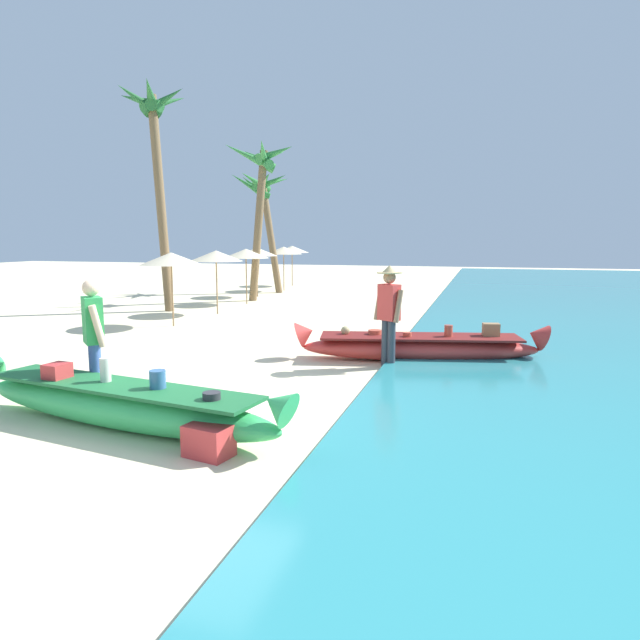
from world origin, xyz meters
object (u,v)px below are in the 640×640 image
(boat_red_midground, at_px, (420,346))
(cooler_box, at_px, (209,441))
(palm_tree_mid_cluster, at_px, (154,131))
(person_tourist_customer, at_px, (94,336))
(palm_tree_tall_inland, at_px, (263,194))
(person_vendor_hatted, at_px, (389,309))
(palm_tree_leaning_seaward, at_px, (261,176))
(boat_green_foreground, at_px, (120,404))

(boat_red_midground, height_order, cooler_box, boat_red_midground)
(boat_red_midground, relative_size, palm_tree_mid_cluster, 0.69)
(person_tourist_customer, distance_m, palm_tree_tall_inland, 16.83)
(person_vendor_hatted, distance_m, palm_tree_leaning_seaward, 11.72)
(palm_tree_tall_inland, relative_size, cooler_box, 10.57)
(person_vendor_hatted, relative_size, palm_tree_mid_cluster, 0.26)
(boat_green_foreground, bearing_deg, cooler_box, -20.19)
(palm_tree_leaning_seaward, distance_m, palm_tree_mid_cluster, 4.16)
(person_vendor_hatted, xyz_separation_m, palm_tree_mid_cluster, (-8.20, 5.88, 4.44))
(palm_tree_leaning_seaward, bearing_deg, cooler_box, -70.16)
(palm_tree_leaning_seaward, bearing_deg, person_vendor_hatted, -56.64)
(palm_tree_leaning_seaward, bearing_deg, palm_tree_tall_inland, 110.95)
(boat_green_foreground, distance_m, palm_tree_leaning_seaward, 14.53)
(cooler_box, bearing_deg, palm_tree_mid_cluster, 136.16)
(boat_red_midground, xyz_separation_m, palm_tree_mid_cluster, (-8.67, 5.14, 5.22))
(palm_tree_leaning_seaward, relative_size, cooler_box, 11.86)
(boat_green_foreground, height_order, cooler_box, boat_green_foreground)
(boat_green_foreground, distance_m, palm_tree_mid_cluster, 12.56)
(boat_green_foreground, xyz_separation_m, palm_tree_tall_inland, (-4.79, 16.60, 3.80))
(boat_green_foreground, xyz_separation_m, cooler_box, (1.47, -0.54, -0.12))
(boat_red_midground, distance_m, cooler_box, 5.59)
(palm_tree_tall_inland, xyz_separation_m, palm_tree_leaning_seaward, (1.21, -3.16, 0.37))
(palm_tree_leaning_seaward, xyz_separation_m, cooler_box, (5.04, -13.98, -4.30))
(person_tourist_customer, bearing_deg, palm_tree_tall_inland, 104.12)
(boat_green_foreground, height_order, palm_tree_mid_cluster, palm_tree_mid_cluster)
(person_vendor_hatted, bearing_deg, boat_red_midground, 57.77)
(person_tourist_customer, xyz_separation_m, palm_tree_tall_inland, (-4.04, 16.05, 3.11))
(person_tourist_customer, xyz_separation_m, cooler_box, (2.22, -1.10, -0.82))
(palm_tree_mid_cluster, xyz_separation_m, cooler_box, (7.08, -10.50, -5.31))
(person_vendor_hatted, height_order, person_tourist_customer, person_vendor_hatted)
(boat_green_foreground, distance_m, boat_red_midground, 5.71)
(boat_green_foreground, bearing_deg, person_vendor_hatted, 57.63)
(person_tourist_customer, relative_size, palm_tree_mid_cluster, 0.25)
(boat_red_midground, relative_size, palm_tree_leaning_seaward, 0.83)
(boat_red_midground, relative_size, palm_tree_tall_inland, 0.93)
(boat_green_foreground, distance_m, palm_tree_tall_inland, 17.69)
(person_vendor_hatted, bearing_deg, palm_tree_tall_inland, 120.49)
(boat_red_midground, bearing_deg, person_vendor_hatted, -122.23)
(boat_green_foreground, xyz_separation_m, palm_tree_mid_cluster, (-5.61, 9.96, 5.19))
(cooler_box, bearing_deg, palm_tree_tall_inland, 122.23)
(boat_red_midground, xyz_separation_m, palm_tree_leaning_seaward, (-6.64, 8.62, 4.20))
(person_vendor_hatted, relative_size, cooler_box, 3.79)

